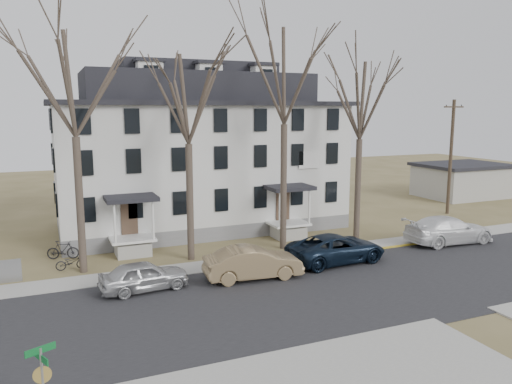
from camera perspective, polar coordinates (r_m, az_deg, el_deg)
name	(u,v)px	position (r m, az deg, el deg)	size (l,w,h in m)	color
ground	(359,306)	(23.36, 11.69, -12.62)	(120.00, 120.00, 0.00)	olive
main_road	(335,291)	(24.91, 9.03, -11.11)	(120.00, 10.00, 0.04)	#27272A
far_sidewalk	(281,258)	(29.88, 2.89, -7.50)	(120.00, 2.00, 0.08)	#A09F97
yellow_curb	(361,252)	(31.58, 11.87, -6.76)	(14.00, 0.25, 0.06)	gold
boarding_house	(199,155)	(37.32, -6.53, 4.26)	(20.80, 12.36, 12.05)	slate
distant_building	(462,180)	(54.36, 22.44, 1.28)	(8.50, 6.50, 3.35)	#A09F97
tree_far_left	(72,76)	(27.60, -20.26, 12.29)	(8.40, 8.40, 13.72)	#473B31
tree_mid_left	(188,93)	(28.53, -7.83, 11.17)	(7.80, 7.80, 12.74)	#473B31
tree_center	(285,69)	(30.74, 3.29, 13.87)	(9.00, 9.00, 14.70)	#473B31
tree_mid_right	(361,95)	(33.45, 11.90, 10.78)	(7.80, 7.80, 12.74)	#473B31
utility_pole_far	(451,156)	(44.52, 21.37, 3.89)	(2.00, 0.28, 9.50)	#3D3023
car_silver	(144,277)	(24.97, -12.67, -9.41)	(1.71, 4.26, 1.45)	#B6B6B7
car_tan	(253,264)	(25.97, -0.34, -8.18)	(1.77, 5.07, 1.67)	olive
car_navy	(336,249)	(29.08, 9.18, -6.43)	(2.67, 5.80, 1.61)	black
car_white	(449,230)	(35.04, 21.17, -4.11)	(2.46, 6.05, 1.76)	white
bicycle_left	(71,263)	(29.24, -20.36, -7.61)	(0.56, 1.61, 0.85)	black
bicycle_right	(63,251)	(31.39, -21.20, -6.27)	(0.51, 1.82, 1.09)	black
street_sign	(43,381)	(14.68, -23.19, -19.25)	(0.79, 0.79, 2.77)	gray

